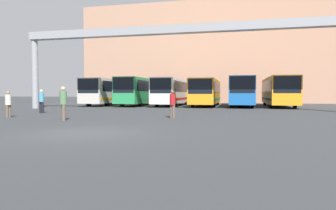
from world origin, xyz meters
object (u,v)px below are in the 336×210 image
at_px(pedestrian_near_center, 8,104).
at_px(pedestrian_near_left, 41,101).
at_px(pedestrian_near_right, 173,103).
at_px(pedestrian_mid_right, 63,103).
at_px(bus_slot_5, 278,90).
at_px(bus_slot_3, 206,91).
at_px(bus_slot_2, 173,91).
at_px(bus_slot_4, 241,90).
at_px(bus_slot_0, 108,91).
at_px(bus_slot_1, 140,90).

distance_m(pedestrian_near_center, pedestrian_near_left, 4.02).
xyz_separation_m(pedestrian_near_right, pedestrian_near_left, (-10.39, 2.15, 0.05)).
bearing_deg(pedestrian_mid_right, pedestrian_near_right, -104.08).
distance_m(bus_slot_5, pedestrian_near_left, 24.03).
distance_m(bus_slot_3, pedestrian_mid_right, 20.90).
relative_size(bus_slot_2, pedestrian_near_right, 7.23).
height_order(bus_slot_3, pedestrian_near_right, bus_slot_3).
relative_size(bus_slot_5, pedestrian_near_left, 6.87).
height_order(pedestrian_near_right, pedestrian_near_center, pedestrian_near_right).
xyz_separation_m(bus_slot_2, pedestrian_near_center, (-6.05, -19.26, -0.93)).
height_order(bus_slot_4, bus_slot_5, bus_slot_4).
height_order(bus_slot_0, bus_slot_5, bus_slot_5).
bearing_deg(bus_slot_4, pedestrian_near_right, -103.28).
distance_m(pedestrian_near_right, pedestrian_mid_right, 6.11).
bearing_deg(bus_slot_3, bus_slot_0, -176.91).
bearing_deg(bus_slot_5, pedestrian_near_center, -132.78).
bearing_deg(pedestrian_near_right, bus_slot_1, -44.31).
relative_size(bus_slot_2, bus_slot_3, 1.03).
bearing_deg(bus_slot_3, pedestrian_mid_right, -105.60).
bearing_deg(pedestrian_near_center, bus_slot_0, 22.77).
relative_size(bus_slot_3, bus_slot_5, 0.96).
bearing_deg(bus_slot_5, bus_slot_4, 179.12).
bearing_deg(bus_slot_0, bus_slot_5, 2.48).
bearing_deg(bus_slot_3, bus_slot_5, 1.56).
relative_size(bus_slot_0, bus_slot_3, 0.89).
xyz_separation_m(bus_slot_1, bus_slot_3, (7.88, 0.39, -0.12)).
bearing_deg(bus_slot_1, bus_slot_4, 3.22).
relative_size(bus_slot_0, bus_slot_5, 0.86).
bearing_deg(bus_slot_0, pedestrian_near_right, -55.09).
bearing_deg(pedestrian_near_right, bus_slot_0, -33.83).
xyz_separation_m(bus_slot_3, pedestrian_near_center, (-9.99, -19.11, -0.87)).
height_order(pedestrian_near_right, pedestrian_near_left, pedestrian_near_left).
height_order(bus_slot_1, pedestrian_near_left, bus_slot_1).
distance_m(bus_slot_1, pedestrian_near_center, 18.86).
height_order(bus_slot_1, pedestrian_near_right, bus_slot_1).
distance_m(bus_slot_4, pedestrian_mid_right, 22.54).
bearing_deg(pedestrian_near_right, bus_slot_5, -93.54).
bearing_deg(bus_slot_1, pedestrian_mid_right, -83.45).
bearing_deg(pedestrian_near_left, pedestrian_near_right, -5.17).
bearing_deg(bus_slot_1, pedestrian_near_left, -100.40).
bearing_deg(pedestrian_mid_right, bus_slot_1, -35.10).
relative_size(bus_slot_2, pedestrian_mid_right, 6.45).
height_order(bus_slot_0, bus_slot_3, bus_slot_0).
height_order(bus_slot_3, pedestrian_near_left, bus_slot_3).
bearing_deg(bus_slot_3, pedestrian_near_left, -124.98).
distance_m(bus_slot_0, pedestrian_near_left, 14.58).
bearing_deg(bus_slot_0, pedestrian_near_left, -85.13).
bearing_deg(bus_slot_0, bus_slot_1, 3.60).
bearing_deg(bus_slot_2, bus_slot_0, -174.25).
distance_m(bus_slot_5, pedestrian_near_right, 19.31).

